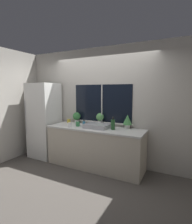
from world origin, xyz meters
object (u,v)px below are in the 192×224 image
sink (97,126)px  potted_plant_left (77,117)px  bottle_tall (113,124)px  potted_plant_center (100,118)px  potted_plant_right (127,120)px  mug_white (70,125)px  soap_bottle (84,124)px  refrigerator (44,120)px  mug_green (78,124)px  mug_yellow (69,121)px

sink → potted_plant_left: size_ratio=1.91×
sink → bottle_tall: sink is taller
potted_plant_center → potted_plant_right: size_ratio=0.98×
bottle_tall → mug_white: size_ratio=2.87×
sink → soap_bottle: size_ratio=3.54×
soap_bottle → potted_plant_right: bearing=14.2°
refrigerator → sink: refrigerator is taller
potted_plant_left → potted_plant_center: bearing=0.0°
refrigerator → potted_plant_right: bearing=6.9°
refrigerator → mug_green: bearing=-2.0°
sink → potted_plant_right: bearing=22.5°
potted_plant_left → bottle_tall: potted_plant_left is taller
soap_bottle → bottle_tall: size_ratio=0.55×
refrigerator → sink: bearing=0.3°
mug_yellow → mug_white: size_ratio=0.99×
refrigerator → mug_yellow: 0.66m
potted_plant_left → mug_green: 0.39m
refrigerator → mug_yellow: (0.63, 0.20, -0.00)m
potted_plant_left → mug_white: size_ratio=2.91×
potted_plant_center → soap_bottle: bearing=-140.2°
sink → mug_white: (-0.59, -0.19, 0.00)m
sink → potted_plant_right: sink is taller
potted_plant_left → mug_yellow: (-0.20, -0.05, -0.12)m
potted_plant_left → potted_plant_center: 0.65m
potted_plant_left → soap_bottle: potted_plant_left is taller
potted_plant_right → soap_bottle: bearing=-165.8°
soap_bottle → mug_yellow: 0.59m
refrigerator → mug_yellow: size_ratio=20.23×
bottle_tall → refrigerator: bearing=-179.8°
sink → potted_plant_center: bearing=102.5°
potted_plant_right → bottle_tall: potted_plant_right is taller
mug_white → mug_green: bearing=51.9°
refrigerator → potted_plant_left: bearing=17.2°
potted_plant_right → soap_bottle: 0.98m
refrigerator → potted_plant_left: refrigerator is taller
mug_white → bottle_tall: bearing=11.3°
soap_bottle → mug_yellow: bearing=161.5°
sink → potted_plant_left: bearing=160.4°
potted_plant_center → mug_yellow: size_ratio=3.13×
mug_white → mug_green: size_ratio=0.91×
sink → potted_plant_center: (-0.06, 0.25, 0.13)m
soap_bottle → mug_green: size_ratio=1.43×
sink → potted_plant_center: sink is taller
potted_plant_center → mug_yellow: bearing=-176.5°
soap_bottle → bottle_tall: (0.71, -0.01, 0.05)m
soap_bottle → bottle_tall: bottle_tall is taller
mug_yellow → mug_green: size_ratio=0.91×
sink → refrigerator: bearing=-179.7°
mug_white → mug_green: mug_green is taller
soap_bottle → mug_white: size_ratio=1.57×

